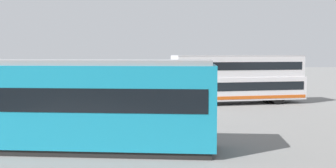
{
  "coord_description": "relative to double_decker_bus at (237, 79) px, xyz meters",
  "views": [
    {
      "loc": [
        2.1,
        27.34,
        3.91
      ],
      "look_at": [
        0.33,
        2.14,
        1.95
      ],
      "focal_mm": 42.82,
      "sensor_mm": 36.0,
      "label": 1
    }
  ],
  "objects": [
    {
      "name": "ground_plane",
      "position": [
        5.41,
        3.02,
        -1.91
      ],
      "size": [
        160.0,
        160.0,
        0.0
      ],
      "primitive_type": "plane",
      "color": "slate"
    },
    {
      "name": "tram_yellow",
      "position": [
        12.38,
        13.79,
        -0.03
      ],
      "size": [
        16.04,
        4.97,
        3.64
      ],
      "color": "teal",
      "rests_on": "ground"
    },
    {
      "name": "pedestrian_near_railing",
      "position": [
        10.85,
        7.41,
        -1.01
      ],
      "size": [
        0.38,
        0.38,
        1.58
      ],
      "color": "#33384C",
      "rests_on": "ground"
    },
    {
      "name": "double_decker_bus",
      "position": [
        0.0,
        0.0,
        0.0
      ],
      "size": [
        10.6,
        4.02,
        3.74
      ],
      "color": "white",
      "rests_on": "ground"
    },
    {
      "name": "pedestrian_railing",
      "position": [
        10.37,
        9.75,
        -1.19
      ],
      "size": [
        6.16,
        0.2,
        1.08
      ],
      "color": "gray",
      "rests_on": "ground"
    }
  ]
}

